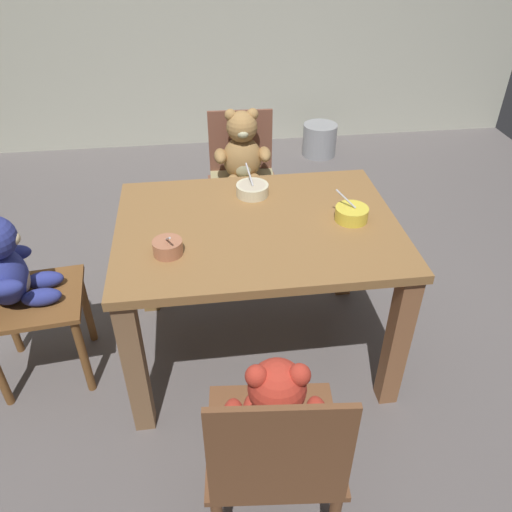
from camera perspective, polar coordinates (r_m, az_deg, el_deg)
name	(u,v)px	position (r m, az deg, el deg)	size (l,w,h in m)	color
ground_plane	(257,349)	(2.54, 0.15, -10.45)	(5.20, 5.20, 0.04)	#625C5B
dining_table	(258,250)	(2.15, 0.17, 0.70)	(1.15, 0.85, 0.71)	olive
teddy_chair_near_front	(275,430)	(1.56, 2.19, -18.90)	(0.45, 0.45, 0.83)	brown
teddy_chair_near_left	(10,276)	(2.27, -25.93, -2.05)	(0.44, 0.42, 0.84)	brown
teddy_chair_far_center	(243,166)	(2.89, -1.50, 10.11)	(0.41, 0.41, 0.88)	brown
porridge_bowl_terracotta_near_left	(168,247)	(1.91, -9.88, 1.01)	(0.11, 0.12, 0.11)	#B26E4F
porridge_bowl_yellow_near_right	(352,213)	(2.12, 10.67, 4.71)	(0.14, 0.14, 0.12)	yellow
porridge_bowl_cream_far_center	(252,190)	(2.27, -0.42, 7.47)	(0.14, 0.15, 0.12)	beige
metal_pail	(320,140)	(4.37, 7.14, 12.82)	(0.28, 0.28, 0.26)	#93969B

